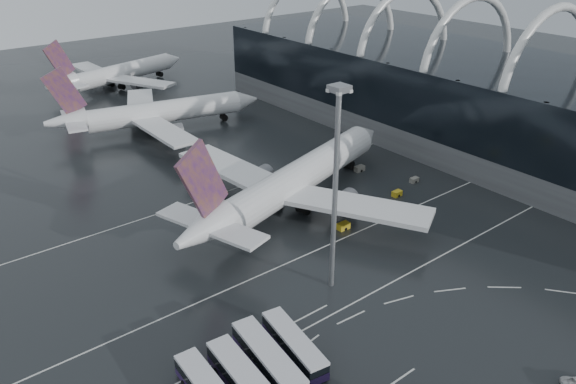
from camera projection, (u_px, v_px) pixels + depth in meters
ground at (376, 280)px, 85.69m from camera, size 420.00×420.00×0.00m
terminal at (502, 105)px, 129.14m from camera, size 42.00×160.00×34.90m
lane_marking_near at (385, 286)px, 84.28m from camera, size 120.00×0.25×0.01m
lane_marking_mid at (323, 247)px, 94.11m from camera, size 120.00×0.25×0.01m
lane_marking_far at (231, 190)px, 113.76m from camera, size 120.00×0.25×0.01m
bus_bay_line_north at (246, 347)px, 72.29m from camera, size 28.00×0.25×0.01m
airliner_main at (293, 182)px, 104.74m from camera, size 61.64×53.36×21.25m
airliner_gate_b at (155, 114)px, 142.69m from camera, size 54.22×47.98×18.95m
airliner_gate_c at (117, 74)px, 179.12m from camera, size 50.85×46.19×18.29m
bus_row_near_b at (244, 381)px, 64.70m from camera, size 4.11×13.55×3.29m
bus_row_near_c at (268, 360)px, 67.72m from camera, size 4.66×13.78×3.33m
bus_row_near_d at (294, 345)px, 70.36m from camera, size 4.56×12.47×3.00m
floodlight_mast at (336, 167)px, 75.99m from camera, size 2.36×2.36×30.73m
gse_cart_belly_a at (397, 193)px, 111.07m from camera, size 2.02×1.19×1.10m
gse_cart_belly_b at (359, 169)px, 121.87m from camera, size 2.20×1.30×1.20m
gse_cart_belly_c at (343, 226)px, 99.32m from camera, size 2.23×1.32×1.22m
gse_cart_belly_d at (414, 180)px, 116.86m from camera, size 1.88×1.11×1.02m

